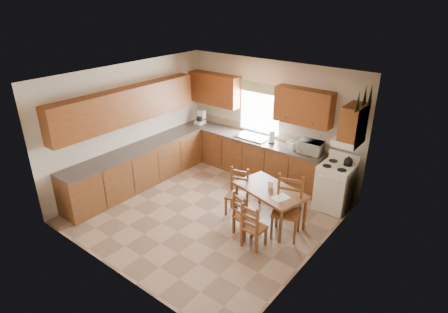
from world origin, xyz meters
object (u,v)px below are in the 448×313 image
Objects in this scene: stove at (334,187)px; chair_near_left at (254,225)px; microwave at (310,147)px; chair_near_right at (245,214)px; dining_table at (269,205)px; chair_far_right at (287,209)px; chair_far_left at (237,193)px.

chair_near_left is at bearing -105.38° from stove.
chair_near_right is (-0.15, -2.13, -0.62)m from microwave.
chair_far_right is at bearing -9.68° from dining_table.
chair_near_right is (-0.30, 0.17, 0.00)m from chair_near_left.
stove is at bearing 29.03° from chair_far_left.
microwave reaches higher than chair_far_right.
chair_far_left is at bearing -118.19° from microwave.
dining_table is at bearing -96.91° from microwave.
microwave is at bearing -77.84° from chair_near_right.
chair_near_right is at bearing -114.75° from stove.
chair_far_left is (-0.70, -1.66, -0.60)m from microwave.
chair_near_right is (-0.11, -0.64, 0.08)m from dining_table.
chair_far_right is at bearing -101.01° from stove.
microwave reaches higher than stove.
chair_far_left is (-0.66, -0.16, 0.11)m from dining_table.
chair_far_right is (0.43, -1.70, -0.50)m from microwave.
chair_far_left is at bearing -35.75° from chair_near_left.
stove is at bearing -25.07° from microwave.
chair_far_left is (-0.85, 0.65, 0.03)m from chair_near_left.
dining_table is at bearing -121.22° from stove.
chair_near_left is 0.99× the size of chair_near_right.
chair_far_right reaches higher than chair_near_left.
chair_far_left is (-1.41, -1.40, 0.00)m from stove.
dining_table is at bearing -83.81° from chair_near_right.
chair_far_left is (-0.54, 0.48, 0.03)m from chair_near_right.
microwave is at bearing -84.66° from chair_near_left.
chair_near_right is 0.78× the size of chair_far_right.
chair_far_right is (-0.28, -1.45, 0.10)m from stove.
chair_far_right is (0.47, -0.21, 0.21)m from dining_table.
stove is 1.99m from chair_far_left.
chair_near_left is 0.93× the size of chair_far_left.
microwave is (-0.71, 0.26, 0.60)m from stove.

